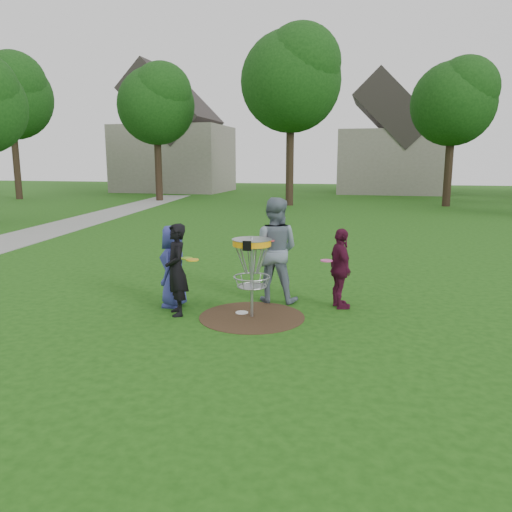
% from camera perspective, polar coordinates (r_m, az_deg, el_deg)
% --- Properties ---
extents(ground, '(100.00, 100.00, 0.00)m').
position_cam_1_polar(ground, '(8.55, -0.47, -6.97)').
color(ground, '#19470F').
rests_on(ground, ground).
extents(dirt_patch, '(1.80, 1.80, 0.01)m').
position_cam_1_polar(dirt_patch, '(8.55, -0.47, -6.94)').
color(dirt_patch, '#47331E').
rests_on(dirt_patch, ground).
extents(concrete_path, '(7.75, 39.92, 0.02)m').
position_cam_1_polar(concrete_path, '(20.06, -23.36, 2.49)').
color(concrete_path, '#9E9E99').
rests_on(concrete_path, ground).
extents(player_blue, '(0.53, 0.76, 1.48)m').
position_cam_1_polar(player_blue, '(9.11, -9.42, -1.16)').
color(player_blue, navy).
rests_on(player_blue, ground).
extents(player_black, '(0.62, 0.69, 1.58)m').
position_cam_1_polar(player_black, '(8.59, -9.08, -1.57)').
color(player_black, black).
rests_on(player_black, ground).
extents(player_grey, '(0.96, 0.76, 1.96)m').
position_cam_1_polar(player_grey, '(9.29, 2.05, 0.69)').
color(player_grey, slate).
rests_on(player_grey, ground).
extents(player_maroon, '(0.66, 0.92, 1.44)m').
position_cam_1_polar(player_maroon, '(9.02, 9.63, -1.43)').
color(player_maroon, '#51122D').
rests_on(player_maroon, ground).
extents(disc_on_grass, '(0.22, 0.22, 0.02)m').
position_cam_1_polar(disc_on_grass, '(8.74, -1.64, -6.50)').
color(disc_on_grass, white).
rests_on(disc_on_grass, ground).
extents(disc_golf_basket, '(0.66, 0.67, 1.38)m').
position_cam_1_polar(disc_golf_basket, '(8.29, -0.48, -0.25)').
color(disc_golf_basket, '#9EA0A5').
rests_on(disc_golf_basket, ground).
extents(held_discs, '(2.65, 1.13, 0.33)m').
position_cam_1_polar(held_discs, '(8.75, -1.38, 0.15)').
color(held_discs, '#8AD517').
rests_on(held_discs, ground).
extents(tree_row, '(51.20, 17.42, 9.90)m').
position_cam_1_polar(tree_row, '(28.84, 10.80, 17.82)').
color(tree_row, '#38281C').
rests_on(tree_row, ground).
extents(house_row, '(44.50, 10.65, 11.62)m').
position_cam_1_polar(house_row, '(41.09, 17.75, 12.47)').
color(house_row, gray).
rests_on(house_row, ground).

